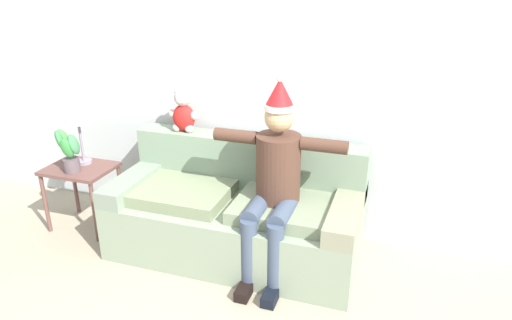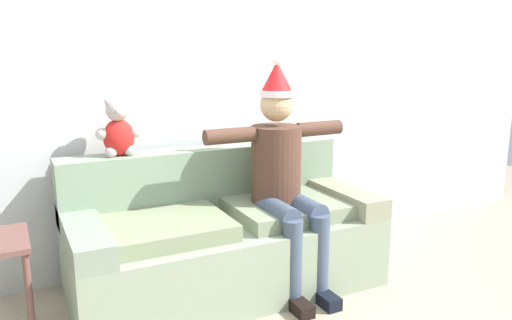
{
  "view_description": "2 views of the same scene",
  "coord_description": "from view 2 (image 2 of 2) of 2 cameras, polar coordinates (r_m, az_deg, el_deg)",
  "views": [
    {
      "loc": [
        1.22,
        -2.16,
        2.19
      ],
      "look_at": [
        0.2,
        0.91,
        0.89
      ],
      "focal_mm": 32.21,
      "sensor_mm": 36.0,
      "label": 1
    },
    {
      "loc": [
        -1.25,
        -1.98,
        1.59
      ],
      "look_at": [
        0.19,
        0.89,
        0.89
      ],
      "focal_mm": 35.36,
      "sensor_mm": 36.0,
      "label": 2
    }
  ],
  "objects": [
    {
      "name": "teddy_bear",
      "position": [
        3.38,
        -15.3,
        3.31
      ],
      "size": [
        0.29,
        0.17,
        0.38
      ],
      "color": "red",
      "rests_on": "couch"
    },
    {
      "name": "couch",
      "position": [
        3.47,
        -3.76,
        -8.6
      ],
      "size": [
        2.03,
        0.93,
        0.91
      ],
      "color": "gray",
      "rests_on": "ground_plane"
    },
    {
      "name": "back_wall",
      "position": [
        3.75,
        -7.26,
        8.6
      ],
      "size": [
        7.0,
        0.1,
        2.7
      ],
      "primitive_type": "cube",
      "color": "silver",
      "rests_on": "ground_plane"
    },
    {
      "name": "person_seated",
      "position": [
        3.34,
        3.08,
        -1.45
      ],
      "size": [
        1.02,
        0.77,
        1.55
      ],
      "color": "#513327",
      "rests_on": "ground_plane"
    }
  ]
}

